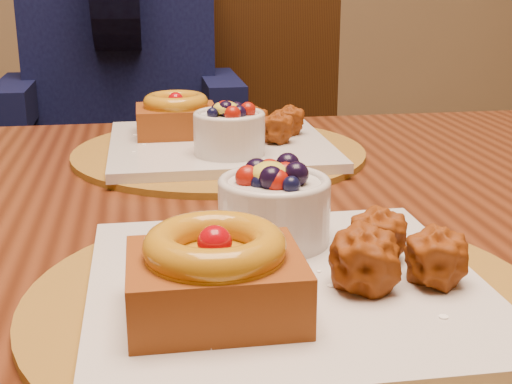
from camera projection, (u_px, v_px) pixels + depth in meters
dining_table at (243, 278)px, 0.75m from camera, size 1.60×0.90×0.76m
place_setting_near at (281, 270)px, 0.51m from camera, size 0.38×0.38×0.09m
place_setting_far at (218, 139)px, 0.92m from camera, size 0.38×0.38×0.08m
chair_far at (242, 173)px, 1.66m from camera, size 0.53×0.53×0.96m
diner at (119, 34)px, 1.54m from camera, size 0.49×0.48×0.80m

